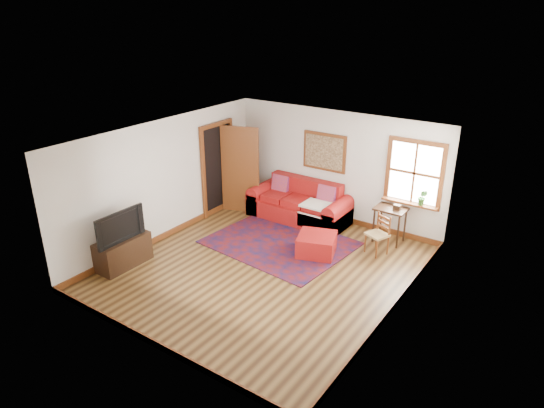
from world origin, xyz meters
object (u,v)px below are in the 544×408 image
Objects in this scene: red_leather_sofa at (300,207)px; ladder_back_chair at (379,233)px; media_cabinet at (123,252)px; side_table at (390,214)px; red_ottoman at (317,245)px.

red_leather_sofa is 2.21m from ladder_back_chair.
media_cabinet is at bearing -113.38° from red_leather_sofa.
side_table is 5.32m from media_cabinet.
side_table is 0.92× the size of ladder_back_chair.
side_table is at bearing 1.69° from red_leather_sofa.
red_leather_sofa reaches higher than ladder_back_chair.
red_leather_sofa is at bearing 66.62° from media_cabinet.
red_leather_sofa is 1.72m from red_ottoman.
red_ottoman is at bearing -125.60° from side_table.
ladder_back_chair reaches higher than media_cabinet.
media_cabinet is (-2.77, -2.45, 0.08)m from red_ottoman.
red_leather_sofa reaches higher than media_cabinet.
ladder_back_chair is at bearing -87.79° from side_table.
media_cabinet is (-1.61, -3.72, -0.02)m from red_leather_sofa.
media_cabinet is at bearing -139.53° from ladder_back_chair.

